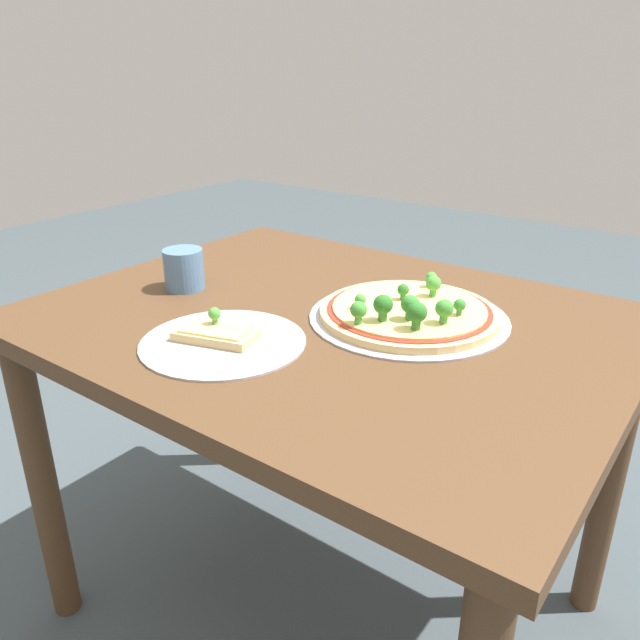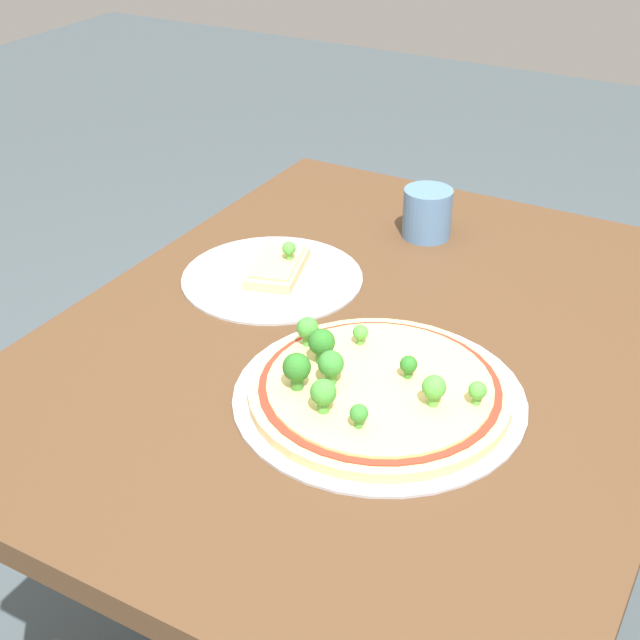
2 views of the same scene
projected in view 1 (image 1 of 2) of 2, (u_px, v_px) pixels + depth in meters
ground_plane at (327, 604)px, 1.48m from camera, size 8.00×8.00×0.00m
dining_table at (328, 364)px, 1.23m from camera, size 1.09×0.85×0.74m
pizza_tray_whole at (409, 312)px, 1.16m from camera, size 0.37×0.37×0.07m
pizza_tray_slice at (220, 338)px, 1.07m from camera, size 0.29×0.29×0.05m
drinking_cup at (184, 269)px, 1.31m from camera, size 0.08×0.08×0.08m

